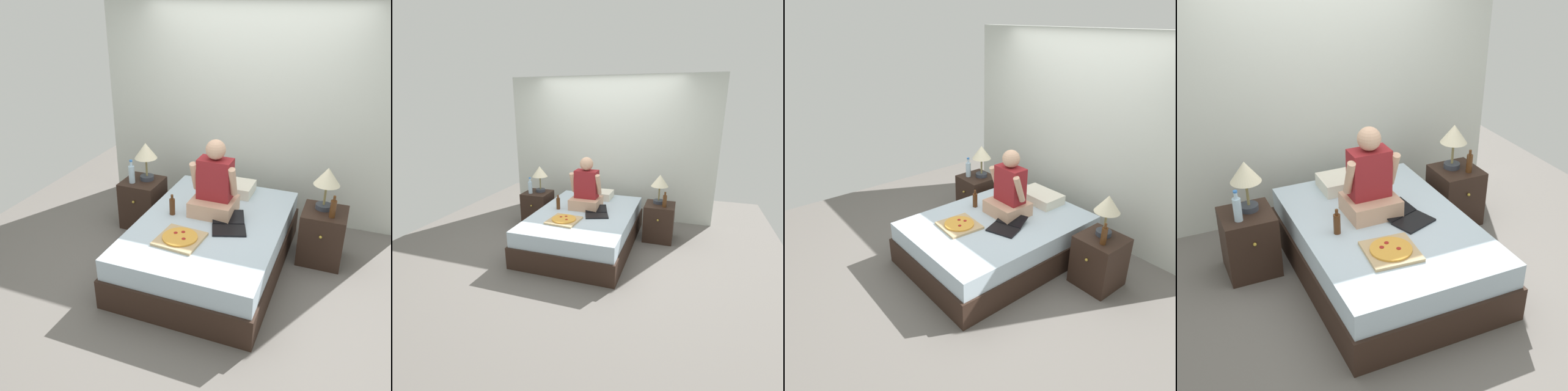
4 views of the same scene
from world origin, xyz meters
The scene contains 14 objects.
ground_plane centered at (0.00, 0.00, 0.00)m, with size 5.72×5.72×0.00m, color #66605B.
wall_back centered at (0.00, 1.38, 1.25)m, with size 3.72×0.12×2.50m, color silver.
bed centered at (0.00, 0.00, 0.25)m, with size 1.43×2.04×0.51m.
nightstand_left centered at (-1.04, 0.52, 0.28)m, with size 0.44×0.47×0.57m.
lamp_on_left_nightstand centered at (-1.00, 0.57, 0.90)m, with size 0.26×0.26×0.45m.
water_bottle centered at (-1.12, 0.43, 0.68)m, with size 0.07×0.07×0.28m.
nightstand_right centered at (1.04, 0.52, 0.28)m, with size 0.44×0.47×0.57m.
lamp_on_right_nightstand centered at (1.01, 0.57, 0.90)m, with size 0.26×0.26×0.45m.
beer_bottle centered at (1.11, 0.42, 0.67)m, with size 0.06×0.06×0.23m.
pillow centered at (-0.03, 0.74, 0.57)m, with size 0.52×0.34×0.12m, color silver.
person_seated centered at (-0.04, 0.21, 0.79)m, with size 0.47×0.40×0.78m.
laptop centered at (0.20, -0.04, 0.53)m, with size 0.44×0.50×0.07m.
pizza_box centered at (-0.15, -0.43, 0.53)m, with size 0.43×0.43×0.05m.
beer_bottle_on_bed centered at (-0.42, 0.01, 0.60)m, with size 0.06×0.06×0.22m.
Camera 1 is at (1.25, -3.56, 2.63)m, focal length 40.00 mm.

